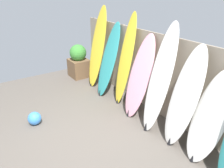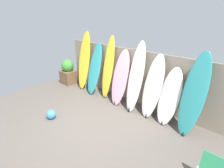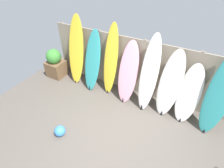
# 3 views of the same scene
# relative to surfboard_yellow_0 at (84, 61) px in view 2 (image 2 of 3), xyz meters

# --- Properties ---
(ground) EXTENTS (7.68, 7.68, 0.00)m
(ground) POSITION_rel_surfboard_yellow_0_xyz_m (2.13, -1.67, -1.10)
(ground) COLOR #5B544C
(fence_back) EXTENTS (6.08, 0.11, 1.80)m
(fence_back) POSITION_rel_surfboard_yellow_0_xyz_m (2.13, 0.33, -0.20)
(fence_back) COLOR gray
(fence_back) RESTS_ON ground
(surfboard_yellow_0) EXTENTS (0.59, 0.61, 2.23)m
(surfboard_yellow_0) POSITION_rel_surfboard_yellow_0_xyz_m (0.00, 0.00, 0.00)
(surfboard_yellow_0) COLOR yellow
(surfboard_yellow_0) RESTS_ON ground
(surfboard_teal_1) EXTENTS (0.56, 0.70, 1.89)m
(surfboard_teal_1) POSITION_rel_surfboard_yellow_0_xyz_m (0.65, -0.06, -0.17)
(surfboard_teal_1) COLOR teal
(surfboard_teal_1) RESTS_ON ground
(surfboard_yellow_2) EXTENTS (0.44, 0.51, 2.19)m
(surfboard_yellow_2) POSITION_rel_surfboard_yellow_0_xyz_m (1.26, 0.02, -0.02)
(surfboard_yellow_2) COLOR yellow
(surfboard_yellow_2) RESTS_ON ground
(surfboard_pink_3) EXTENTS (0.61, 0.70, 1.80)m
(surfboard_pink_3) POSITION_rel_surfboard_yellow_0_xyz_m (1.88, -0.06, -0.21)
(surfboard_pink_3) COLOR pink
(surfboard_pink_3) RESTS_ON ground
(surfboard_white_4) EXTENTS (0.51, 0.68, 2.14)m
(surfboard_white_4) POSITION_rel_surfboard_yellow_0_xyz_m (2.49, -0.09, -0.04)
(surfboard_white_4) COLOR white
(surfboard_white_4) RESTS_ON ground
(surfboard_white_5) EXTENTS (0.62, 0.61, 1.85)m
(surfboard_white_5) POSITION_rel_surfboard_yellow_0_xyz_m (3.07, -0.06, -0.19)
(surfboard_white_5) COLOR white
(surfboard_white_5) RESTS_ON ground
(surfboard_white_6) EXTENTS (0.56, 0.63, 1.56)m
(surfboard_white_6) POSITION_rel_surfboard_yellow_0_xyz_m (3.58, -0.03, -0.33)
(surfboard_white_6) COLOR white
(surfboard_white_6) RESTS_ON ground
(surfboard_teal_7) EXTENTS (0.59, 0.70, 2.10)m
(surfboard_teal_7) POSITION_rel_surfboard_yellow_0_xyz_m (4.19, -0.10, -0.06)
(surfboard_teal_7) COLOR teal
(surfboard_teal_7) RESTS_ON ground
(planter_box) EXTENTS (0.60, 0.55, 1.04)m
(planter_box) POSITION_rel_surfboard_yellow_0_xyz_m (-0.87, -0.19, -0.61)
(planter_box) COLOR brown
(planter_box) RESTS_ON ground
(beach_ball) EXTENTS (0.28, 0.28, 0.28)m
(beach_ball) POSITION_rel_surfboard_yellow_0_xyz_m (1.01, -2.17, -0.96)
(beach_ball) COLOR #3F8CE5
(beach_ball) RESTS_ON ground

